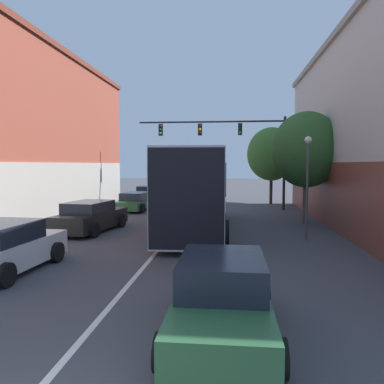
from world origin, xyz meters
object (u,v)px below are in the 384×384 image
object	(u,v)px
parked_car_left_mid	(91,217)
street_tree_near	(307,150)
street_lamp	(307,185)
parked_car_left_far	(4,248)
bus	(196,186)
street_tree_far	(272,154)
parked_car_left_distant	(136,202)
hatchback_foreground	(222,300)
parked_car_left_near	(148,194)
traffic_signal_gantry	(233,140)

from	to	relation	value
parked_car_left_mid	street_tree_near	size ratio (longest dim) A/B	0.79
street_lamp	parked_car_left_far	bearing A→B (deg)	-151.44
bus	street_tree_far	world-z (taller)	street_tree_far
parked_car_left_distant	street_tree_near	distance (m)	11.67
hatchback_foreground	street_lamp	distance (m)	9.21
bus	parked_car_left_near	size ratio (longest dim) A/B	2.47
hatchback_foreground	street_lamp	xyz separation A→B (m)	(3.14, 8.51, 1.63)
bus	parked_car_left_distant	xyz separation A→B (m)	(-4.72, 6.96, -1.49)
parked_car_left_mid	street_lamp	bearing A→B (deg)	-91.15
street_tree_near	bus	bearing A→B (deg)	-156.36
parked_car_left_distant	traffic_signal_gantry	world-z (taller)	traffic_signal_gantry
parked_car_left_mid	traffic_signal_gantry	bearing A→B (deg)	-27.57
parked_car_left_far	street_tree_far	distance (m)	22.33
parked_car_left_distant	traffic_signal_gantry	distance (m)	7.83
hatchback_foreground	street_tree_near	distance (m)	14.32
parked_car_left_near	parked_car_left_far	distance (m)	20.00
traffic_signal_gantry	street_tree_near	xyz separation A→B (m)	(3.76, -5.91, -0.92)
hatchback_foreground	street_tree_far	distance (m)	23.71
parked_car_left_distant	traffic_signal_gantry	xyz separation A→B (m)	(6.48, 1.36, 4.19)
street_tree_near	parked_car_left_far	bearing A→B (deg)	-135.97
parked_car_left_near	parked_car_left_mid	bearing A→B (deg)	173.46
hatchback_foreground	traffic_signal_gantry	distance (m)	19.71
hatchback_foreground	parked_car_left_distant	bearing A→B (deg)	18.96
parked_car_left_far	parked_car_left_distant	size ratio (longest dim) A/B	1.00
street_tree_far	parked_car_left_near	bearing A→B (deg)	179.44
traffic_signal_gantry	street_tree_near	bearing A→B (deg)	-57.55
parked_car_left_near	traffic_signal_gantry	xyz separation A→B (m)	(6.90, -4.08, 4.12)
parked_car_left_far	parked_car_left_distant	distance (m)	14.56
traffic_signal_gantry	street_tree_far	bearing A→B (deg)	52.90
street_tree_near	street_tree_far	size ratio (longest dim) A/B	0.97
bus	traffic_signal_gantry	xyz separation A→B (m)	(1.76, 8.32, 2.70)
traffic_signal_gantry	street_lamp	bearing A→B (deg)	-75.09
hatchback_foreground	street_lamp	size ratio (longest dim) A/B	0.93
parked_car_left_distant	hatchback_foreground	bearing A→B (deg)	-154.77
bus	parked_car_left_distant	world-z (taller)	bus
bus	street_tree_near	distance (m)	6.27
street_tree_near	street_lamp	bearing A→B (deg)	-100.35
parked_car_left_mid	parked_car_left_distant	world-z (taller)	parked_car_left_mid
bus	parked_car_left_mid	size ratio (longest dim) A/B	2.43
parked_car_left_near	street_tree_far	size ratio (longest dim) A/B	0.76
parked_car_left_near	street_tree_near	size ratio (longest dim) A/B	0.78
parked_car_left_near	parked_car_left_far	xyz separation A→B (m)	(0.30, -20.00, 0.03)
parked_car_left_near	parked_car_left_far	size ratio (longest dim) A/B	1.10
parked_car_left_mid	parked_car_left_distant	bearing A→B (deg)	7.03
parked_car_left_distant	street_lamp	size ratio (longest dim) A/B	0.98
parked_car_left_distant	street_tree_near	world-z (taller)	street_tree_near
hatchback_foreground	parked_car_left_distant	distance (m)	18.96
bus	parked_car_left_mid	world-z (taller)	bus
bus	street_tree_near	bearing A→B (deg)	-68.21
street_tree_near	traffic_signal_gantry	bearing A→B (deg)	122.45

